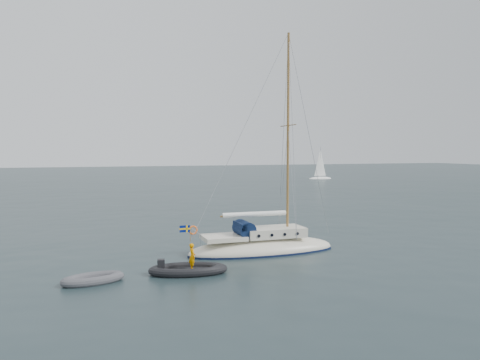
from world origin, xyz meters
name	(u,v)px	position (x,y,z in m)	size (l,w,h in m)	color
ground	(260,255)	(0.00, 0.00, 0.00)	(300.00, 300.00, 0.00)	black
sailboat	(263,235)	(0.38, 0.51, 0.99)	(9.19, 2.75, 13.08)	silver
dinghy	(93,279)	(-9.04, -2.70, 0.18)	(2.79, 1.26, 0.40)	#515156
rib	(188,269)	(-4.74, -2.60, 0.23)	(3.76, 1.71, 1.47)	black
distant_yacht_b	(320,164)	(37.69, 59.94, 2.99)	(5.27, 2.81, 6.99)	white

